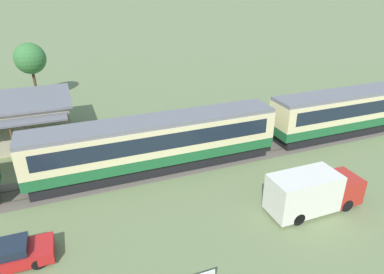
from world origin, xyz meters
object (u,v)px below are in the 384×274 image
Objects in this scene: delivery_truck_red at (312,192)px; yard_tree_1 at (30,59)px; station_building at (17,120)px; passenger_train at (274,123)px; parked_car_red at (9,255)px.

delivery_truck_red is 33.73m from yard_tree_1.
passenger_train is at bearing -25.26° from station_building.
parked_car_red is (-19.95, -6.63, -1.67)m from passenger_train.
station_building is 1.54× the size of delivery_truck_red.
passenger_train is 18.59× the size of parked_car_red.
yard_tree_1 reaches higher than delivery_truck_red.
passenger_train reaches higher than parked_car_red.
parked_car_red is 0.69× the size of delivery_truck_red.
delivery_truck_red reaches higher than parked_car_red.
parked_car_red is 17.40m from delivery_truck_red.
passenger_train is 22.48m from station_building.
passenger_train is 8.33× the size of station_building.
station_building is at bearing 92.37° from parked_car_red.
passenger_train is 12.83× the size of delivery_truck_red.
yard_tree_1 is (1.25, 11.22, 3.05)m from station_building.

